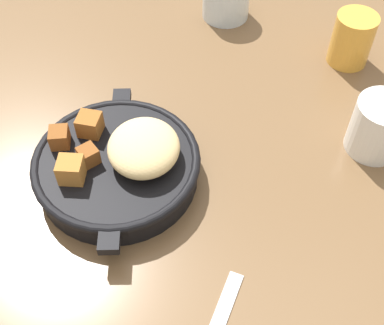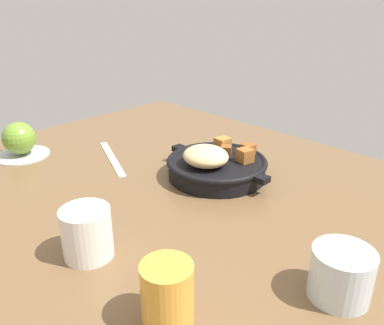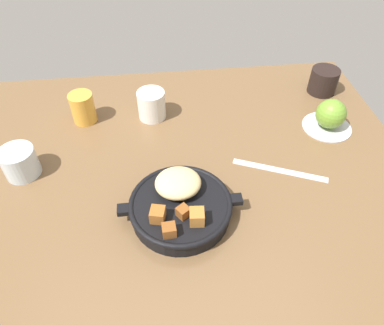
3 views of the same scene
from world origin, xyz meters
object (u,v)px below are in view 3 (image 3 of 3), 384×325
at_px(cast_iron_skillet, 180,204).
at_px(butter_knife, 280,170).
at_px(juice_glass_amber, 83,108).
at_px(ceramic_mug_white, 152,105).
at_px(water_glass_short, 20,162).
at_px(red_apple, 331,114).
at_px(coffee_mug_dark, 323,81).

distance_m(cast_iron_skillet, butter_knife, 0.26).
relative_size(butter_knife, juice_glass_amber, 2.72).
height_order(ceramic_mug_white, water_glass_short, ceramic_mug_white).
height_order(butter_knife, water_glass_short, water_glass_short).
height_order(red_apple, ceramic_mug_white, red_apple).
bearing_deg(red_apple, coffee_mug_dark, 74.53).
distance_m(red_apple, butter_knife, 0.22).
bearing_deg(butter_knife, water_glass_short, -162.70).
bearing_deg(water_glass_short, cast_iron_skillet, -24.21).
relative_size(red_apple, water_glass_short, 0.97).
relative_size(butter_knife, ceramic_mug_white, 2.84).
bearing_deg(water_glass_short, coffee_mug_dark, 16.73).
distance_m(butter_knife, juice_glass_amber, 0.53).
height_order(cast_iron_skillet, red_apple, red_apple).
bearing_deg(ceramic_mug_white, juice_glass_amber, 178.48).
bearing_deg(cast_iron_skillet, red_apple, 29.88).
relative_size(red_apple, butter_knife, 0.35).
relative_size(cast_iron_skillet, red_apple, 3.32).
distance_m(cast_iron_skillet, ceramic_mug_white, 0.34).
bearing_deg(juice_glass_amber, butter_knife, -27.77).
relative_size(red_apple, coffee_mug_dark, 0.95).
xyz_separation_m(cast_iron_skillet, ceramic_mug_white, (-0.05, 0.33, 0.01)).
height_order(coffee_mug_dark, ceramic_mug_white, ceramic_mug_white).
bearing_deg(juice_glass_amber, cast_iron_skillet, -56.52).
distance_m(red_apple, coffee_mug_dark, 0.17).
bearing_deg(water_glass_short, ceramic_mug_white, 30.45).
xyz_separation_m(cast_iron_skillet, butter_knife, (0.24, 0.09, -0.03)).
relative_size(cast_iron_skillet, coffee_mug_dark, 3.17).
xyz_separation_m(butter_knife, juice_glass_amber, (-0.46, 0.24, 0.04)).
bearing_deg(water_glass_short, juice_glass_amber, 55.95).
bearing_deg(coffee_mug_dark, water_glass_short, -163.27).
distance_m(coffee_mug_dark, juice_glass_amber, 0.68).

